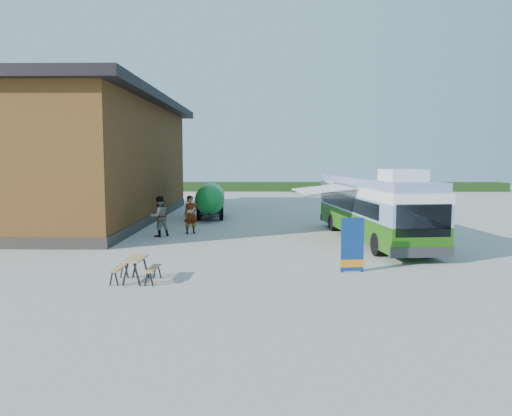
{
  "coord_description": "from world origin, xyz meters",
  "views": [
    {
      "loc": [
        0.07,
        -20.37,
        3.78
      ],
      "look_at": [
        -0.32,
        3.52,
        1.4
      ],
      "focal_mm": 35.0,
      "sensor_mm": 36.0,
      "label": 1
    }
  ],
  "objects_px": {
    "person_b": "(159,216)",
    "slurry_tanker": "(210,198)",
    "bus": "(373,206)",
    "banner": "(352,250)",
    "person_a": "(191,215)",
    "picnic_table": "(136,264)"
  },
  "relations": [
    {
      "from": "bus",
      "to": "person_b",
      "type": "relative_size",
      "value": 5.66
    },
    {
      "from": "banner",
      "to": "slurry_tanker",
      "type": "bearing_deg",
      "value": 106.1
    },
    {
      "from": "picnic_table",
      "to": "person_b",
      "type": "xyz_separation_m",
      "value": [
        -1.15,
        8.94,
        0.43
      ]
    },
    {
      "from": "bus",
      "to": "slurry_tanker",
      "type": "bearing_deg",
      "value": 127.6
    },
    {
      "from": "person_a",
      "to": "slurry_tanker",
      "type": "bearing_deg",
      "value": 62.01
    },
    {
      "from": "slurry_tanker",
      "to": "picnic_table",
      "type": "bearing_deg",
      "value": -96.42
    },
    {
      "from": "banner",
      "to": "person_b",
      "type": "distance_m",
      "value": 10.99
    },
    {
      "from": "bus",
      "to": "banner",
      "type": "distance_m",
      "value": 6.83
    },
    {
      "from": "picnic_table",
      "to": "slurry_tanker",
      "type": "height_order",
      "value": "slurry_tanker"
    },
    {
      "from": "banner",
      "to": "person_a",
      "type": "bearing_deg",
      "value": 121.34
    },
    {
      "from": "banner",
      "to": "picnic_table",
      "type": "distance_m",
      "value": 7.02
    },
    {
      "from": "person_a",
      "to": "slurry_tanker",
      "type": "relative_size",
      "value": 0.32
    },
    {
      "from": "bus",
      "to": "banner",
      "type": "height_order",
      "value": "bus"
    },
    {
      "from": "person_a",
      "to": "person_b",
      "type": "height_order",
      "value": "person_b"
    },
    {
      "from": "person_b",
      "to": "slurry_tanker",
      "type": "distance_m",
      "value": 7.74
    },
    {
      "from": "slurry_tanker",
      "to": "person_a",
      "type": "bearing_deg",
      "value": -97.11
    },
    {
      "from": "bus",
      "to": "banner",
      "type": "xyz_separation_m",
      "value": [
        -2.06,
        -6.45,
        -0.86
      ]
    },
    {
      "from": "banner",
      "to": "slurry_tanker",
      "type": "height_order",
      "value": "slurry_tanker"
    },
    {
      "from": "picnic_table",
      "to": "person_b",
      "type": "bearing_deg",
      "value": 99.8
    },
    {
      "from": "bus",
      "to": "picnic_table",
      "type": "xyz_separation_m",
      "value": [
        -8.93,
        -7.89,
        -1.05
      ]
    },
    {
      "from": "banner",
      "to": "person_a",
      "type": "relative_size",
      "value": 0.95
    },
    {
      "from": "bus",
      "to": "person_a",
      "type": "xyz_separation_m",
      "value": [
        -8.69,
        2.01,
        -0.64
      ]
    }
  ]
}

